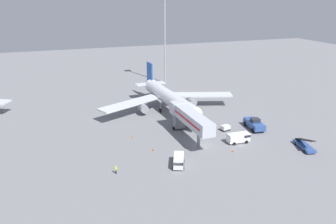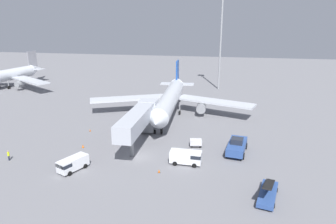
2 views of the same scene
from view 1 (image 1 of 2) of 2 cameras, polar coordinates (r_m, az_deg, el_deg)
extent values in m
plane|color=slate|center=(73.10, 5.84, -5.73)|extent=(300.00, 300.00, 0.00)
cylinder|color=silver|center=(91.22, 0.39, 2.31)|extent=(5.53, 29.39, 3.84)
cone|color=silver|center=(77.29, 5.24, -0.93)|extent=(3.96, 3.67, 3.77)
cone|color=silver|center=(106.65, -3.34, 4.93)|extent=(3.96, 5.58, 3.65)
cube|color=#1947A3|center=(104.60, -3.12, 6.65)|extent=(0.60, 4.24, 6.15)
cube|color=silver|center=(105.81, -1.84, 4.94)|extent=(4.78, 3.34, 0.24)
cube|color=silver|center=(104.28, -4.21, 4.69)|extent=(4.78, 3.34, 0.24)
cube|color=silver|center=(98.21, 5.35, 2.93)|extent=(18.92, 9.94, 0.44)
cube|color=silver|center=(90.49, -6.36, 1.47)|extent=(18.57, 11.75, 0.44)
cylinder|color=gray|center=(96.19, 4.00, 1.77)|extent=(2.33, 2.94, 2.17)
cylinder|color=gray|center=(90.75, -4.21, 0.69)|extent=(2.33, 2.94, 2.17)
cylinder|color=gray|center=(82.22, 3.56, -1.42)|extent=(0.28, 0.28, 2.50)
cylinder|color=black|center=(82.67, 3.55, -2.23)|extent=(0.41, 1.12, 1.10)
cylinder|color=gray|center=(94.32, 1.19, 1.35)|extent=(0.28, 0.28, 2.50)
cylinder|color=black|center=(94.71, 1.19, 0.63)|extent=(0.41, 1.12, 1.10)
cylinder|color=gray|center=(92.67, -1.30, 1.02)|extent=(0.28, 0.28, 2.50)
cylinder|color=black|center=(93.07, -1.29, 0.29)|extent=(0.41, 1.12, 1.10)
cube|color=#B2B7C1|center=(73.18, 4.23, -1.20)|extent=(3.24, 15.47, 2.70)
cube|color=red|center=(72.58, 3.14, -1.35)|extent=(0.24, 12.96, 0.44)
cube|color=#B2B7C1|center=(80.35, 1.75, 0.73)|extent=(3.49, 2.85, 2.84)
cube|color=#232833|center=(81.41, 1.40, 1.16)|extent=(3.30, 0.29, 0.90)
cube|color=slate|center=(80.86, 1.89, -1.49)|extent=(2.58, 1.84, 3.50)
cylinder|color=black|center=(80.99, 0.94, -2.77)|extent=(0.31, 0.80, 0.80)
cylinder|color=black|center=(82.02, 2.79, -2.50)|extent=(0.31, 0.80, 0.80)
cylinder|color=slate|center=(71.83, 5.20, -4.47)|extent=(0.70, 0.70, 3.90)
cube|color=#2D4C8E|center=(84.02, 14.36, -1.98)|extent=(3.70, 7.15, 1.32)
cube|color=#232833|center=(83.35, 14.52, -1.35)|extent=(2.17, 2.06, 0.90)
cylinder|color=black|center=(82.99, 15.79, -2.86)|extent=(0.55, 1.15, 1.10)
cylinder|color=black|center=(81.86, 14.16, -3.03)|extent=(0.55, 1.15, 1.10)
cylinder|color=black|center=(86.66, 14.48, -1.80)|extent=(0.55, 1.15, 1.10)
cylinder|color=black|center=(85.58, 12.90, -1.94)|extent=(0.55, 1.15, 1.10)
cube|color=#2D4C8E|center=(76.97, 22.02, -5.33)|extent=(3.30, 6.58, 0.55)
cube|color=black|center=(76.43, 22.15, -4.37)|extent=(2.44, 6.42, 2.19)
cylinder|color=black|center=(76.06, 23.29, -6.02)|extent=(0.34, 0.63, 0.60)
cylinder|color=black|center=(75.15, 22.04, -6.16)|extent=(0.34, 0.63, 0.60)
cylinder|color=black|center=(79.01, 21.95, -4.90)|extent=(0.34, 0.63, 0.60)
cylinder|color=black|center=(78.13, 20.74, -5.02)|extent=(0.34, 0.63, 0.60)
cube|color=white|center=(75.49, 11.79, -4.23)|extent=(4.93, 2.08, 1.82)
cube|color=#1E232D|center=(76.15, 12.90, -3.78)|extent=(1.61, 2.03, 0.58)
cylinder|color=black|center=(77.30, 12.38, -4.40)|extent=(0.69, 0.37, 0.68)
cylinder|color=black|center=(75.83, 13.10, -4.93)|extent=(0.69, 0.37, 0.68)
cylinder|color=black|center=(75.86, 10.40, -4.72)|extent=(0.69, 0.37, 0.68)
cylinder|color=black|center=(74.37, 11.09, -5.27)|extent=(0.69, 0.37, 0.68)
cube|color=white|center=(64.36, 1.82, -8.15)|extent=(3.53, 4.99, 1.69)
cube|color=#1E232D|center=(62.79, 1.78, -8.50)|extent=(2.32, 2.11, 0.54)
cylinder|color=black|center=(63.45, 2.59, -9.39)|extent=(0.58, 0.76, 0.68)
cylinder|color=black|center=(63.48, 0.96, -9.36)|extent=(0.58, 0.76, 0.68)
cylinder|color=black|center=(65.98, 2.63, -8.20)|extent=(0.58, 0.76, 0.68)
cylinder|color=black|center=(66.02, 1.06, -8.17)|extent=(0.58, 0.76, 0.68)
cube|color=#38383D|center=(81.81, 9.66, -2.91)|extent=(2.28, 1.75, 0.22)
cube|color=silver|center=(81.60, 9.68, -2.54)|extent=(2.28, 1.75, 0.90)
cylinder|color=black|center=(82.74, 9.76, -2.74)|extent=(0.38, 0.18, 0.36)
cylinder|color=black|center=(81.83, 10.33, -3.03)|extent=(0.38, 0.18, 0.36)
cylinder|color=black|center=(81.88, 8.97, -2.93)|extent=(0.38, 0.18, 0.36)
cylinder|color=black|center=(80.95, 9.55, -3.23)|extent=(0.38, 0.18, 0.36)
cylinder|color=#1E2333|center=(62.65, -8.76, -9.95)|extent=(0.33, 0.33, 0.80)
cylinder|color=#D8EA19|center=(62.31, -8.80, -9.37)|extent=(0.44, 0.44, 0.63)
sphere|color=tan|center=(62.10, -8.82, -9.01)|extent=(0.22, 0.22, 0.22)
cube|color=black|center=(70.87, -2.51, -6.47)|extent=(0.40, 0.40, 0.03)
cone|color=orange|center=(70.74, -2.51, -6.24)|extent=(0.34, 0.34, 0.59)
cube|color=black|center=(71.50, 10.86, -6.58)|extent=(0.33, 0.33, 0.03)
cone|color=orange|center=(71.39, 10.87, -6.40)|extent=(0.28, 0.28, 0.48)
cube|color=black|center=(77.25, -6.00, -4.32)|extent=(0.31, 0.31, 0.03)
cone|color=orange|center=(77.15, -6.01, -4.15)|extent=(0.27, 0.27, 0.46)
cylinder|color=#93969B|center=(122.41, -0.55, 12.20)|extent=(0.56, 0.56, 31.63)
camera|label=2|loc=(47.19, 48.40, 1.32)|focal=32.07mm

